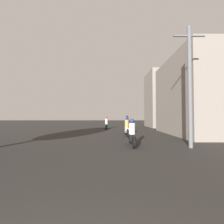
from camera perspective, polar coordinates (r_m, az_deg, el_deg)
motorcycle_black at (r=8.19m, az=7.39°, el=-8.62°), size 0.60×1.98×1.46m
motorcycle_silver at (r=12.29m, az=5.43°, el=-6.15°), size 0.60×2.00×1.54m
motorcycle_yellow at (r=16.13m, az=5.57°, el=-4.92°), size 0.60×2.13×1.66m
motorcycle_green at (r=19.02m, az=-2.32°, el=-4.61°), size 0.60×2.03×1.52m
building_right_near at (r=15.31m, az=30.41°, el=5.21°), size 5.51×7.92×6.70m
building_right_far at (r=23.95m, az=19.96°, el=4.36°), size 5.69×5.25×8.12m
utility_pole_near at (r=8.68m, az=27.34°, el=9.67°), size 1.60×0.20×6.20m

